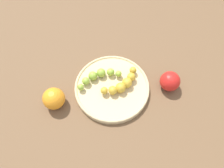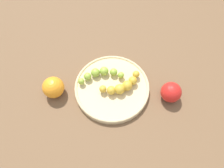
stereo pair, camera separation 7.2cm
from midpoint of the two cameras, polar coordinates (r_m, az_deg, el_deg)
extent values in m
plane|color=brown|center=(0.75, -2.72, -1.62)|extent=(2.40, 2.40, 0.00)
cylinder|color=#D1B784|center=(0.74, -2.75, -1.31)|extent=(0.27, 0.27, 0.02)
torus|color=#D1B784|center=(0.74, -2.78, -1.00)|extent=(0.27, 0.27, 0.01)
sphere|color=#8CAD38|center=(0.74, -0.94, 2.61)|extent=(0.02, 0.02, 0.02)
sphere|color=#8CAD38|center=(0.75, -3.34, 3.07)|extent=(0.03, 0.03, 0.03)
sphere|color=#8CAD38|center=(0.75, -5.79, 2.86)|extent=(0.03, 0.03, 0.03)
sphere|color=#8CAD38|center=(0.74, -8.09, 2.00)|extent=(0.03, 0.03, 0.03)
sphere|color=#8CAD38|center=(0.74, -10.04, 0.56)|extent=(0.03, 0.03, 0.03)
sphere|color=#8CAD38|center=(0.73, -11.48, -1.35)|extent=(0.02, 0.02, 0.02)
sphere|color=gold|center=(0.71, -5.08, -2.10)|extent=(0.03, 0.03, 0.03)
sphere|color=gold|center=(0.71, -2.69, -2.03)|extent=(0.03, 0.03, 0.03)
sphere|color=gold|center=(0.71, -0.45, -1.29)|extent=(0.04, 0.04, 0.04)
sphere|color=gold|center=(0.72, 1.39, 0.02)|extent=(0.04, 0.04, 0.04)
sphere|color=gold|center=(0.73, 2.62, 1.72)|extent=(0.03, 0.03, 0.03)
sphere|color=gold|center=(0.75, 3.13, 3.62)|extent=(0.03, 0.03, 0.03)
sphere|color=orange|center=(0.73, -18.59, -4.13)|extent=(0.08, 0.08, 0.08)
sphere|color=red|center=(0.75, 13.17, 0.49)|extent=(0.07, 0.07, 0.07)
camera|label=1|loc=(0.04, -92.87, -5.32)|focal=32.91mm
camera|label=2|loc=(0.04, 87.13, 5.32)|focal=32.91mm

